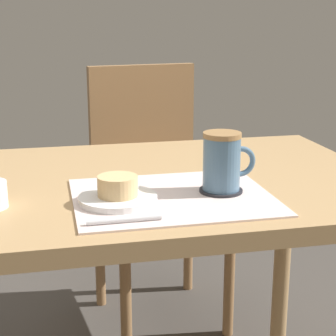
{
  "coord_description": "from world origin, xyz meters",
  "views": [
    {
      "loc": [
        -0.21,
        -1.17,
        1.06
      ],
      "look_at": [
        0.02,
        -0.11,
        0.76
      ],
      "focal_mm": 60.0,
      "sensor_mm": 36.0,
      "label": 1
    }
  ],
  "objects_px": {
    "pastry_plate": "(118,199)",
    "coffee_mug": "(223,161)",
    "wooden_chair": "(154,182)",
    "pastry": "(118,186)",
    "dining_table": "(148,216)"
  },
  "relations": [
    {
      "from": "wooden_chair",
      "to": "pastry",
      "type": "bearing_deg",
      "value": 66.38
    },
    {
      "from": "pastry_plate",
      "to": "coffee_mug",
      "type": "bearing_deg",
      "value": 4.77
    },
    {
      "from": "dining_table",
      "to": "pastry",
      "type": "height_order",
      "value": "pastry"
    },
    {
      "from": "coffee_mug",
      "to": "pastry",
      "type": "bearing_deg",
      "value": -175.23
    },
    {
      "from": "wooden_chair",
      "to": "coffee_mug",
      "type": "bearing_deg",
      "value": 80.59
    },
    {
      "from": "pastry",
      "to": "pastry_plate",
      "type": "bearing_deg",
      "value": 0.0
    },
    {
      "from": "dining_table",
      "to": "wooden_chair",
      "type": "bearing_deg",
      "value": 77.95
    },
    {
      "from": "pastry_plate",
      "to": "coffee_mug",
      "type": "distance_m",
      "value": 0.22
    },
    {
      "from": "dining_table",
      "to": "coffee_mug",
      "type": "relative_size",
      "value": 9.02
    },
    {
      "from": "dining_table",
      "to": "pastry_plate",
      "type": "bearing_deg",
      "value": -118.54
    },
    {
      "from": "dining_table",
      "to": "pastry",
      "type": "distance_m",
      "value": 0.22
    },
    {
      "from": "pastry",
      "to": "coffee_mug",
      "type": "xyz_separation_m",
      "value": [
        0.21,
        0.02,
        0.03
      ]
    },
    {
      "from": "wooden_chair",
      "to": "dining_table",
      "type": "bearing_deg",
      "value": 69.78
    },
    {
      "from": "pastry",
      "to": "coffee_mug",
      "type": "bearing_deg",
      "value": 4.77
    },
    {
      "from": "dining_table",
      "to": "wooden_chair",
      "type": "xyz_separation_m",
      "value": [
        0.14,
        0.68,
        -0.13
      ]
    }
  ]
}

